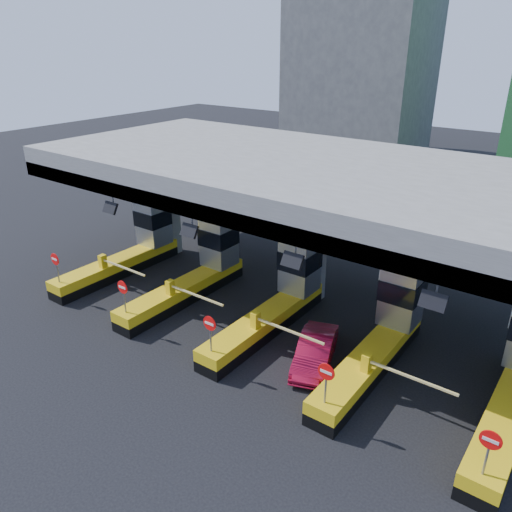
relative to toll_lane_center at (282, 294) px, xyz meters
The scene contains 8 objects.
ground 1.42m from the toll_lane_center, 90.42° to the right, with size 120.00×120.00×0.00m, color black.
toll_canopy 5.40m from the toll_lane_center, 90.02° to the left, with size 28.00×12.09×7.00m.
toll_lane_far_left 10.00m from the toll_lane_center, behind, with size 4.43×8.00×4.16m.
toll_lane_left 5.00m from the toll_lane_center, behind, with size 4.43×8.00×4.16m.
toll_lane_center is the anchor object (origin of this frame).
toll_lane_right 5.00m from the toll_lane_center, ahead, with size 4.43×8.00×4.16m.
bg_building_concrete 39.11m from the toll_lane_center, 111.40° to the left, with size 14.00×10.00×18.00m, color #4C4C49.
red_car 3.69m from the toll_lane_center, 34.11° to the right, with size 1.31×3.77×1.24m, color maroon.
Camera 1 is at (11.03, -16.60, 12.13)m, focal length 35.00 mm.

